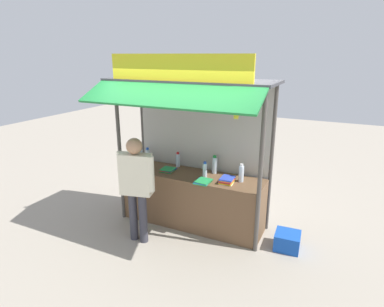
% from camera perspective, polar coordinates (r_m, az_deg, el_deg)
% --- Properties ---
extents(ground_plane, '(20.00, 20.00, 0.00)m').
position_cam_1_polar(ground_plane, '(5.44, 0.00, -12.33)').
color(ground_plane, '#9E9384').
extents(stall_counter, '(2.31, 0.62, 0.87)m').
position_cam_1_polar(stall_counter, '(5.24, 0.00, -8.21)').
color(stall_counter, brown).
rests_on(stall_counter, ground).
extents(stall_structure, '(2.51, 1.42, 2.70)m').
position_cam_1_polar(stall_structure, '(4.90, 0.33, 4.66)').
color(stall_structure, '#4C4742').
rests_on(stall_structure, ground).
extents(water_bottle_far_right, '(0.07, 0.07, 0.25)m').
position_cam_1_polar(water_bottle_far_right, '(4.94, 2.33, -2.92)').
color(water_bottle_far_right, silver).
rests_on(water_bottle_far_right, stall_counter).
extents(water_bottle_rear_center, '(0.08, 0.08, 0.27)m').
position_cam_1_polar(water_bottle_rear_center, '(5.64, -7.94, -0.36)').
color(water_bottle_rear_center, silver).
rests_on(water_bottle_rear_center, stall_counter).
extents(water_bottle_right, '(0.08, 0.08, 0.30)m').
position_cam_1_polar(water_bottle_right, '(5.09, 4.07, -2.04)').
color(water_bottle_right, silver).
rests_on(water_bottle_right, stall_counter).
extents(water_bottle_front_right, '(0.08, 0.08, 0.28)m').
position_cam_1_polar(water_bottle_front_right, '(4.81, 8.81, -3.54)').
color(water_bottle_front_right, silver).
rests_on(water_bottle_front_right, stall_counter).
extents(water_bottle_back_right, '(0.07, 0.07, 0.26)m').
position_cam_1_polar(water_bottle_back_right, '(5.67, -9.20, -0.40)').
color(water_bottle_back_right, silver).
rests_on(water_bottle_back_right, stall_counter).
extents(water_bottle_far_left, '(0.07, 0.07, 0.25)m').
position_cam_1_polar(water_bottle_far_left, '(5.39, -2.54, -1.14)').
color(water_bottle_far_left, silver).
rests_on(water_bottle_far_left, stall_counter).
extents(magazine_stack_back_left, '(0.22, 0.26, 0.08)m').
position_cam_1_polar(magazine_stack_back_left, '(4.76, 6.28, -4.76)').
color(magazine_stack_back_left, white).
rests_on(magazine_stack_back_left, stall_counter).
extents(magazine_stack_mid_right, '(0.24, 0.26, 0.07)m').
position_cam_1_polar(magazine_stack_mid_right, '(5.25, -8.63, -2.78)').
color(magazine_stack_mid_right, black).
rests_on(magazine_stack_mid_right, stall_counter).
extents(magazine_stack_left, '(0.24, 0.25, 0.04)m').
position_cam_1_polar(magazine_stack_left, '(5.23, -4.36, -2.90)').
color(magazine_stack_left, green).
rests_on(magazine_stack_left, stall_counter).
extents(magazine_stack_mid_left, '(0.25, 0.28, 0.04)m').
position_cam_1_polar(magazine_stack_mid_left, '(4.74, 1.95, -5.04)').
color(magazine_stack_mid_left, green).
rests_on(magazine_stack_mid_left, stall_counter).
extents(banana_bunch_inner_right, '(0.11, 0.11, 0.26)m').
position_cam_1_polar(banana_bunch_inner_right, '(4.20, 3.85, 8.31)').
color(banana_bunch_inner_right, '#332D23').
extents(banana_bunch_rightmost, '(0.09, 0.09, 0.27)m').
position_cam_1_polar(banana_bunch_rightmost, '(4.51, -4.74, 8.69)').
color(banana_bunch_rightmost, '#332D23').
extents(banana_bunch_leftmost, '(0.10, 0.10, 0.32)m').
position_cam_1_polar(banana_bunch_leftmost, '(4.10, 7.94, 7.21)').
color(banana_bunch_leftmost, '#332D23').
extents(vendor_person, '(0.60, 0.29, 1.59)m').
position_cam_1_polar(vendor_person, '(4.63, -9.97, -4.89)').
color(vendor_person, '#383842').
rests_on(vendor_person, ground).
extents(plastic_crate, '(0.37, 0.37, 0.24)m').
position_cam_1_polar(plastic_crate, '(4.95, 16.70, -14.74)').
color(plastic_crate, '#194CB2').
rests_on(plastic_crate, ground).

